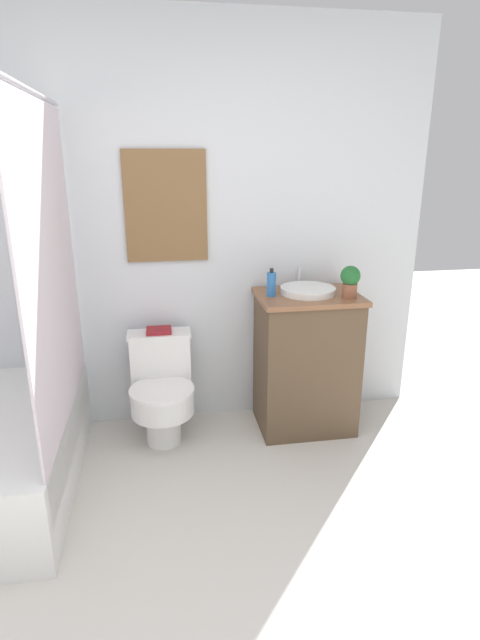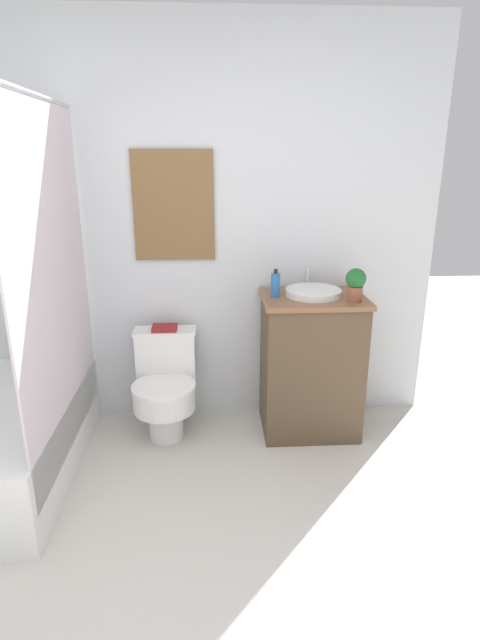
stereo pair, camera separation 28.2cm
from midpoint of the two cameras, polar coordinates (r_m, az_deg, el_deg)
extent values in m
cube|color=silver|center=(3.17, -5.16, 9.91)|extent=(3.34, 0.05, 2.50)
cube|color=brown|center=(3.12, -4.98, 12.85)|extent=(0.49, 0.02, 0.66)
cube|color=silver|center=(3.11, -4.98, 12.84)|extent=(0.46, 0.01, 0.63)
cube|color=white|center=(3.02, -21.83, -12.76)|extent=(0.63, 1.33, 0.43)
cube|color=silver|center=(2.61, -17.58, 3.38)|extent=(0.01, 1.22, 1.75)
cylinder|color=#B7B7BC|center=(2.55, -19.66, 23.24)|extent=(0.02, 1.22, 0.02)
cylinder|color=white|center=(3.22, -5.92, -11.50)|extent=(0.21, 0.21, 0.23)
cylinder|color=white|center=(3.09, -6.06, -8.96)|extent=(0.38, 0.38, 0.14)
cylinder|color=white|center=(3.05, -6.11, -7.63)|extent=(0.39, 0.39, 0.02)
cube|color=white|center=(3.23, -5.98, -4.58)|extent=(0.37, 0.17, 0.37)
cube|color=white|center=(3.16, -6.10, -1.31)|extent=(0.39, 0.17, 0.02)
cube|color=brown|center=(3.22, 10.57, -5.35)|extent=(0.60, 0.45, 0.87)
cube|color=brown|center=(3.07, 11.05, 2.36)|extent=(0.63, 0.48, 0.03)
cylinder|color=white|center=(3.08, 11.00, 3.09)|extent=(0.34, 0.34, 0.04)
cylinder|color=silver|center=(3.25, 10.22, 4.76)|extent=(0.02, 0.02, 0.13)
cylinder|color=#2D6BB2|center=(3.00, 6.78, 3.94)|extent=(0.06, 0.06, 0.14)
cylinder|color=black|center=(2.98, 6.84, 5.52)|extent=(0.02, 0.02, 0.02)
cylinder|color=brown|center=(3.01, 15.62, 2.88)|extent=(0.09, 0.09, 0.09)
sphere|color=#23662D|center=(2.99, 15.77, 4.56)|extent=(0.12, 0.12, 0.12)
cube|color=maroon|center=(3.16, -6.11, -0.94)|extent=(0.15, 0.13, 0.02)
camera|label=1|loc=(0.14, -87.14, 0.94)|focal=28.00mm
camera|label=2|loc=(0.14, 92.86, -0.94)|focal=28.00mm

